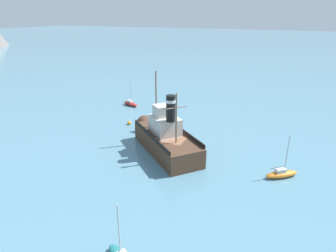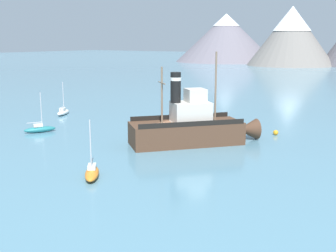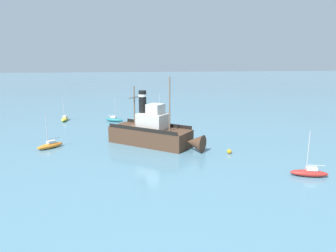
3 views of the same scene
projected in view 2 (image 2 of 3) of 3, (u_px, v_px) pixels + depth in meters
The scene contains 6 objects.
ground_plane at pixel (170, 145), 45.09m from camera, with size 600.00×600.00×0.00m, color teal.
old_tugboat at pixel (192, 127), 45.53m from camera, with size 11.91×13.15×9.90m.
sailboat_orange at pixel (92, 173), 34.54m from camera, with size 3.27×3.63×4.90m.
sailboat_teal at pixel (40, 129), 51.45m from camera, with size 2.75×3.87×4.90m.
sailboat_white at pixel (63, 112), 63.43m from camera, with size 2.67×3.89×4.90m.
mooring_buoy at pixel (276, 133), 49.94m from camera, with size 0.60×0.60×0.60m, color orange.
Camera 2 is at (24.37, -36.32, 11.15)m, focal length 45.00 mm.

